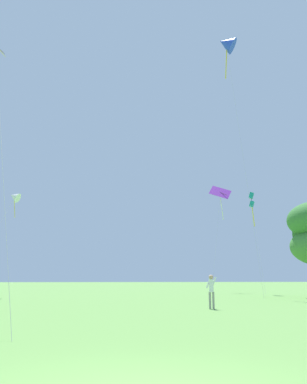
# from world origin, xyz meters

# --- Properties ---
(kite_purple_streamer) EXTENTS (4.51, 6.55, 12.82)m
(kite_purple_streamer) POSITION_xyz_m (14.40, 41.63, 11.13)
(kite_purple_streamer) COLOR purple
(kite_purple_streamer) RESTS_ON ground_plane
(kite_blue_delta) EXTENTS (2.76, 9.60, 28.09)m
(kite_blue_delta) POSITION_xyz_m (13.16, 33.72, 26.87)
(kite_blue_delta) COLOR blue
(kite_blue_delta) RESTS_ON ground_plane
(kite_white_distant) EXTENTS (2.66, 7.12, 9.26)m
(kite_white_distant) POSITION_xyz_m (-7.86, 31.93, 8.68)
(kite_white_distant) COLOR white
(kite_white_distant) RESTS_ON ground_plane
(kite_teal_box) EXTENTS (2.00, 6.54, 10.51)m
(kite_teal_box) POSITION_xyz_m (15.76, 35.24, 9.58)
(kite_teal_box) COLOR teal
(kite_teal_box) RESTS_ON ground_plane
(person_in_red_shirt) EXTENTS (0.53, 0.26, 1.67)m
(person_in_red_shirt) POSITION_xyz_m (5.22, 15.00, 1.01)
(person_in_red_shirt) COLOR gray
(person_in_red_shirt) RESTS_ON ground_plane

